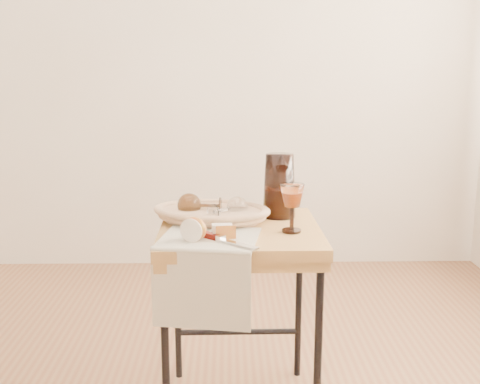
{
  "coord_description": "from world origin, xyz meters",
  "views": [
    {
      "loc": [
        0.31,
        -1.59,
        1.16
      ],
      "look_at": [
        0.35,
        0.22,
        0.78
      ],
      "focal_mm": 43.73,
      "sensor_mm": 36.0,
      "label": 1
    }
  ],
  "objects_px": {
    "goblet_lying_a": "(203,205)",
    "table_knife": "(223,238)",
    "wine_goblet": "(292,208)",
    "side_table": "(240,321)",
    "bread_basket": "(212,215)",
    "tea_towel": "(209,238)",
    "pitcher": "(279,186)",
    "apple_half": "(195,229)",
    "goblet_lying_b": "(227,209)"
  },
  "relations": [
    {
      "from": "goblet_lying_b",
      "to": "side_table",
      "type": "bearing_deg",
      "value": -90.91
    },
    {
      "from": "apple_half",
      "to": "bread_basket",
      "type": "bearing_deg",
      "value": 103.93
    },
    {
      "from": "side_table",
      "to": "apple_half",
      "type": "xyz_separation_m",
      "value": [
        -0.14,
        -0.17,
        0.37
      ]
    },
    {
      "from": "tea_towel",
      "to": "apple_half",
      "type": "relative_size",
      "value": 3.74
    },
    {
      "from": "wine_goblet",
      "to": "pitcher",
      "type": "bearing_deg",
      "value": 96.73
    },
    {
      "from": "table_knife",
      "to": "bread_basket",
      "type": "bearing_deg",
      "value": 141.65
    },
    {
      "from": "side_table",
      "to": "goblet_lying_b",
      "type": "relative_size",
      "value": 5.65
    },
    {
      "from": "wine_goblet",
      "to": "goblet_lying_b",
      "type": "bearing_deg",
      "value": 151.28
    },
    {
      "from": "goblet_lying_b",
      "to": "tea_towel",
      "type": "bearing_deg",
      "value": -147.27
    },
    {
      "from": "tea_towel",
      "to": "pitcher",
      "type": "height_order",
      "value": "pitcher"
    },
    {
      "from": "apple_half",
      "to": "table_knife",
      "type": "xyz_separation_m",
      "value": [
        0.08,
        -0.02,
        -0.03
      ]
    },
    {
      "from": "tea_towel",
      "to": "pitcher",
      "type": "relative_size",
      "value": 1.11
    },
    {
      "from": "bread_basket",
      "to": "apple_half",
      "type": "distance_m",
      "value": 0.24
    },
    {
      "from": "goblet_lying_a",
      "to": "side_table",
      "type": "bearing_deg",
      "value": 151.46
    },
    {
      "from": "side_table",
      "to": "table_knife",
      "type": "relative_size",
      "value": 2.76
    },
    {
      "from": "bread_basket",
      "to": "pitcher",
      "type": "relative_size",
      "value": 1.34
    },
    {
      "from": "side_table",
      "to": "apple_half",
      "type": "bearing_deg",
      "value": -129.5
    },
    {
      "from": "goblet_lying_a",
      "to": "table_knife",
      "type": "relative_size",
      "value": 0.55
    },
    {
      "from": "apple_half",
      "to": "wine_goblet",
      "type": "bearing_deg",
      "value": 43.75
    },
    {
      "from": "goblet_lying_b",
      "to": "pitcher",
      "type": "xyz_separation_m",
      "value": [
        0.18,
        0.08,
        0.06
      ]
    },
    {
      "from": "side_table",
      "to": "bread_basket",
      "type": "relative_size",
      "value": 1.88
    },
    {
      "from": "bread_basket",
      "to": "table_knife",
      "type": "bearing_deg",
      "value": -69.03
    },
    {
      "from": "side_table",
      "to": "bread_basket",
      "type": "distance_m",
      "value": 0.37
    },
    {
      "from": "side_table",
      "to": "tea_towel",
      "type": "xyz_separation_m",
      "value": [
        -0.09,
        -0.14,
        0.33
      ]
    },
    {
      "from": "bread_basket",
      "to": "goblet_lying_a",
      "type": "distance_m",
      "value": 0.05
    },
    {
      "from": "side_table",
      "to": "table_knife",
      "type": "xyz_separation_m",
      "value": [
        -0.05,
        -0.18,
        0.34
      ]
    },
    {
      "from": "goblet_lying_a",
      "to": "goblet_lying_b",
      "type": "relative_size",
      "value": 1.13
    },
    {
      "from": "pitcher",
      "to": "goblet_lying_b",
      "type": "bearing_deg",
      "value": -151.15
    },
    {
      "from": "tea_towel",
      "to": "bread_basket",
      "type": "height_order",
      "value": "bread_basket"
    },
    {
      "from": "wine_goblet",
      "to": "apple_half",
      "type": "height_order",
      "value": "wine_goblet"
    },
    {
      "from": "goblet_lying_a",
      "to": "apple_half",
      "type": "distance_m",
      "value": 0.25
    },
    {
      "from": "table_knife",
      "to": "wine_goblet",
      "type": "bearing_deg",
      "value": 71.79
    },
    {
      "from": "apple_half",
      "to": "tea_towel",
      "type": "bearing_deg",
      "value": 59.63
    },
    {
      "from": "goblet_lying_b",
      "to": "pitcher",
      "type": "distance_m",
      "value": 0.21
    },
    {
      "from": "goblet_lying_a",
      "to": "pitcher",
      "type": "distance_m",
      "value": 0.27
    },
    {
      "from": "wine_goblet",
      "to": "table_knife",
      "type": "height_order",
      "value": "wine_goblet"
    },
    {
      "from": "goblet_lying_b",
      "to": "table_knife",
      "type": "distance_m",
      "value": 0.23
    },
    {
      "from": "bread_basket",
      "to": "apple_half",
      "type": "xyz_separation_m",
      "value": [
        -0.04,
        -0.24,
        0.02
      ]
    },
    {
      "from": "goblet_lying_a",
      "to": "apple_half",
      "type": "xyz_separation_m",
      "value": [
        -0.01,
        -0.25,
        -0.01
      ]
    },
    {
      "from": "pitcher",
      "to": "wine_goblet",
      "type": "xyz_separation_m",
      "value": [
        0.02,
        -0.2,
        -0.03
      ]
    },
    {
      "from": "wine_goblet",
      "to": "table_knife",
      "type": "relative_size",
      "value": 0.66
    },
    {
      "from": "goblet_lying_a",
      "to": "wine_goblet",
      "type": "height_order",
      "value": "wine_goblet"
    },
    {
      "from": "goblet_lying_b",
      "to": "wine_goblet",
      "type": "bearing_deg",
      "value": -69.89
    },
    {
      "from": "goblet_lying_a",
      "to": "goblet_lying_b",
      "type": "xyz_separation_m",
      "value": [
        0.08,
        -0.04,
        -0.0
      ]
    },
    {
      "from": "tea_towel",
      "to": "table_knife",
      "type": "height_order",
      "value": "table_knife"
    },
    {
      "from": "side_table",
      "to": "apple_half",
      "type": "height_order",
      "value": "apple_half"
    },
    {
      "from": "side_table",
      "to": "bread_basket",
      "type": "xyz_separation_m",
      "value": [
        -0.09,
        0.07,
        0.35
      ]
    },
    {
      "from": "bread_basket",
      "to": "apple_half",
      "type": "height_order",
      "value": "apple_half"
    },
    {
      "from": "tea_towel",
      "to": "table_knife",
      "type": "distance_m",
      "value": 0.06
    },
    {
      "from": "wine_goblet",
      "to": "apple_half",
      "type": "relative_size",
      "value": 2.03
    }
  ]
}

